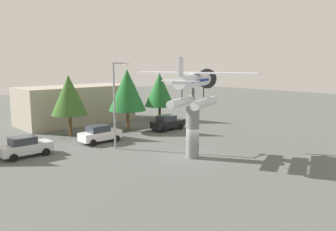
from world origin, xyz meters
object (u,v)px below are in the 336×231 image
object	(u,v)px
tree_far_east	(160,90)
tree_center_back	(127,90)
floatplane_monument	(194,86)
storefront_building	(77,104)
car_far_black	(167,123)
streetlight_primary	(116,99)
display_pedestal	(193,132)
car_near_silver	(25,146)
tree_east	(69,95)
car_mid_white	(100,134)

from	to	relation	value
tree_far_east	tree_center_back	bearing A→B (deg)	-158.59
floatplane_monument	storefront_building	xyz separation A→B (m)	(1.10, 21.95, -3.56)
car_far_black	streetlight_primary	bearing A→B (deg)	-161.90
floatplane_monument	display_pedestal	bearing A→B (deg)	180.00
storefront_building	car_near_silver	bearing A→B (deg)	-133.41
car_far_black	tree_east	size ratio (longest dim) A/B	0.63
car_far_black	tree_center_back	bearing A→B (deg)	144.93
floatplane_monument	tree_center_back	xyz separation A→B (m)	(2.63, 12.70, -1.18)
floatplane_monument	tree_far_east	xyz separation A→B (m)	(10.40, 15.75, -1.75)
tree_far_east	floatplane_monument	bearing A→B (deg)	-123.44
car_far_black	tree_center_back	distance (m)	6.13
tree_east	car_far_black	bearing A→B (deg)	-24.91
car_far_black	tree_east	xyz separation A→B (m)	(-10.08, 4.68, 3.63)
display_pedestal	car_near_silver	distance (m)	14.29
car_far_black	storefront_building	world-z (taller)	storefront_building
storefront_building	car_far_black	bearing A→B (deg)	-65.79
tree_center_back	car_mid_white	bearing A→B (deg)	-154.27
floatplane_monument	car_near_silver	distance (m)	15.18
tree_east	display_pedestal	bearing A→B (deg)	-76.68
tree_far_east	car_mid_white	bearing A→B (deg)	-156.77
car_mid_white	streetlight_primary	size ratio (longest dim) A/B	0.53
car_near_silver	car_mid_white	xyz separation A→B (m)	(7.41, 0.10, 0.00)
car_far_black	tree_east	bearing A→B (deg)	155.09
car_near_silver	tree_far_east	world-z (taller)	tree_far_east
car_mid_white	tree_far_east	world-z (taller)	tree_far_east
storefront_building	tree_far_east	distance (m)	11.33
display_pedestal	storefront_building	xyz separation A→B (m)	(1.22, 22.00, 0.28)
display_pedestal	car_mid_white	bearing A→B (deg)	104.89
floatplane_monument	streetlight_primary	distance (m)	7.65
storefront_building	tree_far_east	size ratio (longest dim) A/B	2.23
car_mid_white	tree_east	distance (m)	5.92
car_mid_white	tree_far_east	distance (m)	14.78
floatplane_monument	car_mid_white	xyz separation A→B (m)	(-2.81, 10.08, -5.13)
car_far_black	streetlight_primary	distance (m)	10.58
floatplane_monument	car_far_black	world-z (taller)	floatplane_monument
floatplane_monument	tree_east	bearing A→B (deg)	81.62
streetlight_primary	storefront_building	world-z (taller)	streetlight_primary
tree_far_east	tree_east	bearing A→B (deg)	-175.67
car_near_silver	car_far_black	xyz separation A→B (m)	(16.70, 0.03, 0.00)
floatplane_monument	tree_center_back	bearing A→B (deg)	56.11
floatplane_monument	tree_far_east	world-z (taller)	floatplane_monument
streetlight_primary	car_mid_white	bearing A→B (deg)	87.93
streetlight_primary	car_far_black	bearing A→B (deg)	18.10
display_pedestal	tree_far_east	world-z (taller)	tree_far_east
car_near_silver	storefront_building	size ratio (longest dim) A/B	0.29
car_far_black	tree_far_east	xyz separation A→B (m)	(3.93, 5.74, 3.39)
floatplane_monument	car_mid_white	world-z (taller)	floatplane_monument
streetlight_primary	storefront_building	xyz separation A→B (m)	(4.03, 15.02, -2.18)
floatplane_monument	tree_far_east	size ratio (longest dim) A/B	1.53
display_pedestal	car_mid_white	size ratio (longest dim) A/B	1.03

